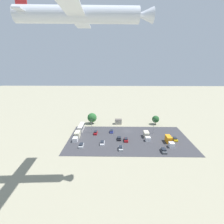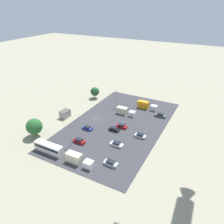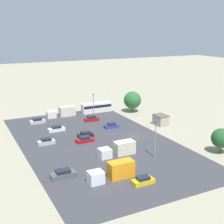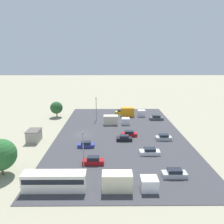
{
  "view_description": "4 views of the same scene",
  "coord_description": "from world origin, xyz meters",
  "px_view_note": "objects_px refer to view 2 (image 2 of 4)",
  "views": [
    {
      "loc": [
        7.1,
        93.94,
        38.21
      ],
      "look_at": [
        8.26,
        28.21,
        19.46
      ],
      "focal_mm": 28.0,
      "sensor_mm": 36.0,
      "label": 1
    },
    {
      "loc": [
        68.49,
        44.75,
        45.16
      ],
      "look_at": [
        0.87,
        8.72,
        5.63
      ],
      "focal_mm": 35.0,
      "sensor_mm": 36.0,
      "label": 2
    },
    {
      "loc": [
        -66.84,
        40.3,
        27.25
      ],
      "look_at": [
        -1.14,
        7.07,
        7.7
      ],
      "focal_mm": 50.0,
      "sensor_mm": 36.0,
      "label": 3
    },
    {
      "loc": [
        58.96,
        8.16,
        21.81
      ],
      "look_at": [
        -2.36,
        8.58,
        6.05
      ],
      "focal_mm": 35.0,
      "sensor_mm": 36.0,
      "label": 4
    }
  ],
  "objects_px": {
    "parked_car_5": "(79,141)",
    "parked_car_8": "(87,128)",
    "shed_building": "(65,114)",
    "parked_car_3": "(140,136)",
    "parked_car_6": "(122,126)",
    "bus": "(49,148)",
    "parked_car_2": "(141,102)",
    "parked_truck_2": "(78,160)",
    "parked_car_7": "(114,129)",
    "parked_truck_1": "(125,111)",
    "parked_car_0": "(117,144)",
    "parked_truck_0": "(146,105)",
    "parked_car_1": "(111,163)",
    "parked_car_4": "(160,115)"
  },
  "relations": [
    {
      "from": "parked_car_2",
      "to": "parked_truck_0",
      "type": "relative_size",
      "value": 0.46
    },
    {
      "from": "parked_car_6",
      "to": "parked_car_0",
      "type": "bearing_deg",
      "value": -162.33
    },
    {
      "from": "parked_car_2",
      "to": "parked_car_7",
      "type": "relative_size",
      "value": 1.01
    },
    {
      "from": "parked_car_3",
      "to": "parked_truck_2",
      "type": "height_order",
      "value": "parked_truck_2"
    },
    {
      "from": "parked_car_0",
      "to": "parked_truck_1",
      "type": "relative_size",
      "value": 0.54
    },
    {
      "from": "shed_building",
      "to": "parked_car_7",
      "type": "bearing_deg",
      "value": 90.05
    },
    {
      "from": "parked_car_3",
      "to": "parked_truck_0",
      "type": "xyz_separation_m",
      "value": [
        -23.76,
        -6.44,
        0.84
      ]
    },
    {
      "from": "parked_car_0",
      "to": "parked_car_5",
      "type": "relative_size",
      "value": 1.03
    },
    {
      "from": "parked_car_6",
      "to": "parked_truck_2",
      "type": "relative_size",
      "value": 0.47
    },
    {
      "from": "parked_car_5",
      "to": "parked_truck_2",
      "type": "xyz_separation_m",
      "value": [
        9.09,
        6.19,
        0.74
      ]
    },
    {
      "from": "parked_car_3",
      "to": "parked_car_7",
      "type": "relative_size",
      "value": 1.02
    },
    {
      "from": "parked_car_5",
      "to": "parked_car_7",
      "type": "xyz_separation_m",
      "value": [
        -12.86,
        7.21,
        -0.07
      ]
    },
    {
      "from": "bus",
      "to": "parked_car_2",
      "type": "distance_m",
      "value": 51.91
    },
    {
      "from": "bus",
      "to": "parked_car_1",
      "type": "height_order",
      "value": "bus"
    },
    {
      "from": "parked_car_3",
      "to": "parked_car_7",
      "type": "height_order",
      "value": "parked_car_3"
    },
    {
      "from": "shed_building",
      "to": "parked_car_4",
      "type": "relative_size",
      "value": 0.93
    },
    {
      "from": "parked_car_5",
      "to": "parked_truck_1",
      "type": "height_order",
      "value": "parked_truck_1"
    },
    {
      "from": "parked_truck_1",
      "to": "parked_truck_2",
      "type": "distance_m",
      "value": 36.39
    },
    {
      "from": "parked_car_5",
      "to": "parked_car_8",
      "type": "distance_m",
      "value": 9.11
    },
    {
      "from": "parked_car_1",
      "to": "parked_car_2",
      "type": "height_order",
      "value": "parked_car_1"
    },
    {
      "from": "bus",
      "to": "parked_car_6",
      "type": "relative_size",
      "value": 2.4
    },
    {
      "from": "bus",
      "to": "parked_car_6",
      "type": "bearing_deg",
      "value": 150.14
    },
    {
      "from": "parked_car_2",
      "to": "parked_car_8",
      "type": "xyz_separation_m",
      "value": [
        32.42,
        -9.91,
        -0.0
      ]
    },
    {
      "from": "parked_car_1",
      "to": "parked_truck_1",
      "type": "relative_size",
      "value": 0.53
    },
    {
      "from": "parked_car_0",
      "to": "parked_car_3",
      "type": "height_order",
      "value": "parked_car_3"
    },
    {
      "from": "parked_car_0",
      "to": "parked_car_8",
      "type": "relative_size",
      "value": 1.11
    },
    {
      "from": "parked_car_7",
      "to": "parked_truck_2",
      "type": "height_order",
      "value": "parked_truck_2"
    },
    {
      "from": "shed_building",
      "to": "parked_car_5",
      "type": "bearing_deg",
      "value": 52.18
    },
    {
      "from": "parked_car_2",
      "to": "parked_car_3",
      "type": "distance_m",
      "value": 29.69
    },
    {
      "from": "parked_car_1",
      "to": "parked_truck_1",
      "type": "xyz_separation_m",
      "value": [
        -32.35,
        -10.38,
        0.69
      ]
    },
    {
      "from": "parked_car_4",
      "to": "parked_car_8",
      "type": "xyz_separation_m",
      "value": [
        23.46,
        -22.08,
        -0.08
      ]
    },
    {
      "from": "parked_car_8",
      "to": "parked_car_3",
      "type": "bearing_deg",
      "value": 102.75
    },
    {
      "from": "shed_building",
      "to": "parked_car_4",
      "type": "height_order",
      "value": "shed_building"
    },
    {
      "from": "parked_car_2",
      "to": "parked_truck_0",
      "type": "xyz_separation_m",
      "value": [
        4.09,
        3.83,
        0.89
      ]
    },
    {
      "from": "parked_truck_0",
      "to": "parked_truck_1",
      "type": "height_order",
      "value": "parked_truck_0"
    },
    {
      "from": "parked_car_2",
      "to": "parked_truck_2",
      "type": "relative_size",
      "value": 0.45
    },
    {
      "from": "parked_car_3",
      "to": "parked_car_6",
      "type": "distance_m",
      "value": 9.43
    },
    {
      "from": "parked_car_1",
      "to": "parked_truck_1",
      "type": "height_order",
      "value": "parked_truck_1"
    },
    {
      "from": "parked_car_3",
      "to": "parked_car_0",
      "type": "bearing_deg",
      "value": 148.98
    },
    {
      "from": "parked_car_0",
      "to": "parked_car_6",
      "type": "distance_m",
      "value": 12.23
    },
    {
      "from": "parked_car_8",
      "to": "parked_truck_1",
      "type": "relative_size",
      "value": 0.48
    },
    {
      "from": "parked_truck_0",
      "to": "parked_car_6",
      "type": "bearing_deg",
      "value": -6.91
    },
    {
      "from": "parked_car_2",
      "to": "parked_truck_2",
      "type": "xyz_separation_m",
      "value": [
        50.29,
        -1.3,
        0.84
      ]
    },
    {
      "from": "parked_car_3",
      "to": "parked_car_6",
      "type": "relative_size",
      "value": 0.96
    },
    {
      "from": "parked_car_0",
      "to": "parked_car_3",
      "type": "distance_m",
      "value": 10.2
    },
    {
      "from": "parked_car_4",
      "to": "parked_car_2",
      "type": "bearing_deg",
      "value": 53.67
    },
    {
      "from": "parked_car_1",
      "to": "parked_car_7",
      "type": "xyz_separation_m",
      "value": [
        -17.93,
        -8.19,
        -0.04
      ]
    },
    {
      "from": "parked_car_1",
      "to": "parked_truck_0",
      "type": "height_order",
      "value": "parked_truck_0"
    },
    {
      "from": "parked_car_6",
      "to": "parked_truck_1",
      "type": "xyz_separation_m",
      "value": [
        -11.02,
        -3.77,
        0.71
      ]
    },
    {
      "from": "parked_car_2",
      "to": "parked_truck_2",
      "type": "distance_m",
      "value": 50.31
    }
  ]
}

